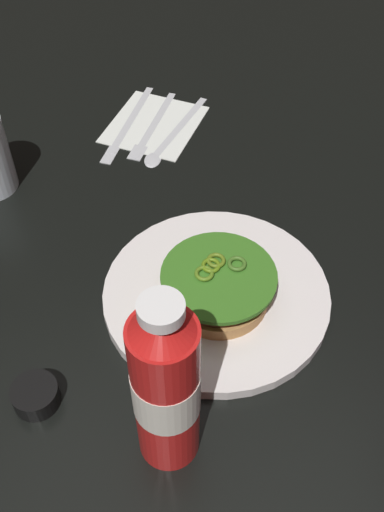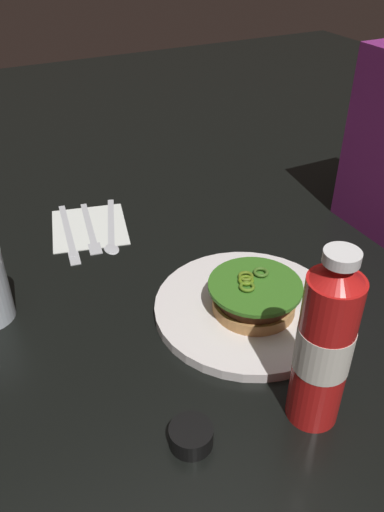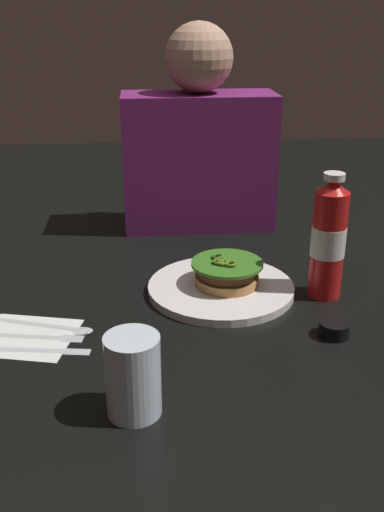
% 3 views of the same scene
% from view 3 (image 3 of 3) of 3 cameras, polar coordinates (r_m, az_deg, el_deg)
% --- Properties ---
extents(ground_plane, '(3.00, 3.00, 0.00)m').
position_cam_3_polar(ground_plane, '(1.03, -0.13, -6.49)').
color(ground_plane, black).
extents(dinner_plate, '(0.28, 0.28, 0.02)m').
position_cam_3_polar(dinner_plate, '(1.14, 2.81, -3.14)').
color(dinner_plate, white).
rests_on(dinner_plate, ground_plane).
extents(burger_sandwich, '(0.14, 0.14, 0.05)m').
position_cam_3_polar(burger_sandwich, '(1.13, 3.39, -1.64)').
color(burger_sandwich, '#B98048').
rests_on(burger_sandwich, dinner_plate).
extents(ketchup_bottle, '(0.06, 0.06, 0.24)m').
position_cam_3_polar(ketchup_bottle, '(1.11, 13.06, 1.56)').
color(ketchup_bottle, red).
rests_on(ketchup_bottle, ground_plane).
extents(water_glass, '(0.08, 0.08, 0.12)m').
position_cam_3_polar(water_glass, '(0.80, -5.73, -11.43)').
color(water_glass, silver).
rests_on(water_glass, ground_plane).
extents(condiment_cup, '(0.05, 0.05, 0.03)m').
position_cam_3_polar(condiment_cup, '(1.02, 13.60, -6.87)').
color(condiment_cup, black).
rests_on(condiment_cup, ground_plane).
extents(napkin, '(0.18, 0.17, 0.00)m').
position_cam_3_polar(napkin, '(1.03, -15.72, -7.52)').
color(napkin, white).
rests_on(napkin, ground_plane).
extents(butter_knife, '(0.21, 0.05, 0.00)m').
position_cam_3_polar(butter_knife, '(0.99, -15.19, -8.64)').
color(butter_knife, silver).
rests_on(butter_knife, napkin).
extents(fork_utensil, '(0.19, 0.05, 0.00)m').
position_cam_3_polar(fork_utensil, '(1.02, -14.74, -7.44)').
color(fork_utensil, silver).
rests_on(fork_utensil, napkin).
extents(spoon_utensil, '(0.19, 0.08, 0.00)m').
position_cam_3_polar(spoon_utensil, '(1.05, -13.39, -6.50)').
color(spoon_utensil, silver).
rests_on(spoon_utensil, napkin).
extents(diner_person, '(0.36, 0.16, 0.48)m').
position_cam_3_polar(diner_person, '(1.44, 0.65, 10.82)').
color(diner_person, '#732166').
rests_on(diner_person, ground_plane).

